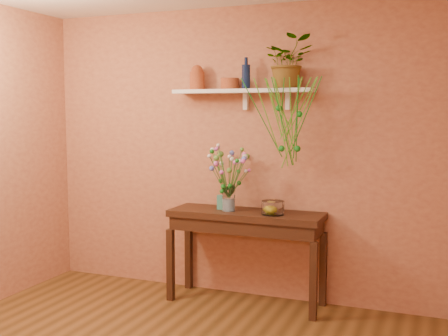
% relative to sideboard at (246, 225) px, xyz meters
% --- Properties ---
extents(room, '(4.04, 4.04, 2.70)m').
position_rel_sideboard_xyz_m(room, '(-0.13, -1.76, 0.63)').
color(room, brown).
rests_on(room, ground).
extents(sideboard, '(1.39, 0.45, 0.84)m').
position_rel_sideboard_xyz_m(sideboard, '(0.00, 0.00, 0.00)').
color(sideboard, '#351C11').
rests_on(sideboard, ground).
extents(wall_shelf, '(1.30, 0.24, 0.19)m').
position_rel_sideboard_xyz_m(wall_shelf, '(-0.07, 0.12, 1.19)').
color(wall_shelf, white).
rests_on(wall_shelf, room).
extents(terracotta_jug, '(0.17, 0.17, 0.23)m').
position_rel_sideboard_xyz_m(terracotta_jug, '(-0.54, 0.13, 1.33)').
color(terracotta_jug, '#A44E28').
rests_on(terracotta_jug, wall_shelf).
extents(terracotta_pot, '(0.17, 0.17, 0.10)m').
position_rel_sideboard_xyz_m(terracotta_pot, '(-0.21, 0.14, 1.27)').
color(terracotta_pot, '#A44E28').
rests_on(terracotta_pot, wall_shelf).
extents(blue_bottle, '(0.08, 0.08, 0.28)m').
position_rel_sideboard_xyz_m(blue_bottle, '(-0.05, 0.12, 1.33)').
color(blue_bottle, '#0D1A3D').
rests_on(blue_bottle, wall_shelf).
extents(spider_plant, '(0.52, 0.49, 0.46)m').
position_rel_sideboard_xyz_m(spider_plant, '(0.34, 0.12, 1.44)').
color(spider_plant, '#166D1A').
rests_on(spider_plant, wall_shelf).
extents(plant_fronds, '(0.69, 0.45, 0.78)m').
position_rel_sideboard_xyz_m(plant_fronds, '(0.39, -0.05, 0.93)').
color(plant_fronds, '#166D1A').
rests_on(plant_fronds, wall_shelf).
extents(glass_vase, '(0.11, 0.11, 0.24)m').
position_rel_sideboard_xyz_m(glass_vase, '(-0.15, -0.04, 0.22)').
color(glass_vase, white).
rests_on(glass_vase, sideboard).
extents(bouquet, '(0.43, 0.55, 0.49)m').
position_rel_sideboard_xyz_m(bouquet, '(-0.15, -0.04, 0.53)').
color(bouquet, '#386B28').
rests_on(bouquet, glass_vase).
extents(glass_bowl, '(0.20, 0.20, 0.12)m').
position_rel_sideboard_xyz_m(glass_bowl, '(0.27, -0.06, 0.18)').
color(glass_bowl, white).
rests_on(glass_bowl, sideboard).
extents(lemon, '(0.08, 0.08, 0.08)m').
position_rel_sideboard_xyz_m(lemon, '(0.25, -0.04, 0.17)').
color(lemon, gold).
rests_on(lemon, glass_bowl).
extents(carton, '(0.07, 0.05, 0.13)m').
position_rel_sideboard_xyz_m(carton, '(-0.25, 0.01, 0.19)').
color(carton, '#2E6F80').
rests_on(carton, sideboard).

